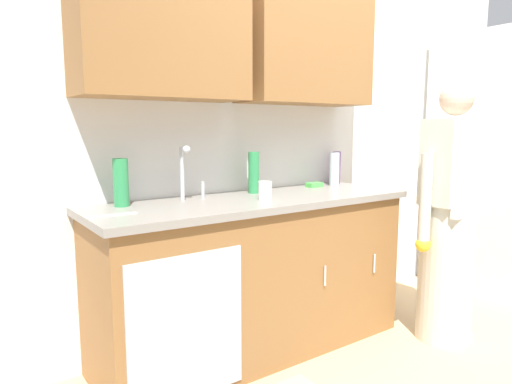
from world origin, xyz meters
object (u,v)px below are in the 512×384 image
object	(u,v)px
bottle_water_tall	(336,168)
knife_on_counter	(112,215)
sink	(201,206)
sponge	(314,185)
person_at_sink	(449,233)
bottle_dish_liquid	(254,173)
cup_by_sink	(265,191)
bottle_soap	(121,183)
bottle_cleaner_spray	(334,169)

from	to	relation	value
bottle_water_tall	knife_on_counter	size ratio (longest dim) A/B	0.98
sink	sponge	bearing A→B (deg)	9.37
person_at_sink	bottle_dish_liquid	xyz separation A→B (m)	(-0.97, 0.74, 0.38)
sink	knife_on_counter	world-z (taller)	sink
sink	cup_by_sink	distance (m)	0.38
bottle_soap	cup_by_sink	xyz separation A→B (m)	(0.74, -0.26, -0.07)
sink	bottle_soap	bearing A→B (deg)	157.89
bottle_dish_liquid	sponge	xyz separation A→B (m)	(0.51, 0.00, -0.11)
sponge	sink	bearing A→B (deg)	-170.63
bottle_cleaner_spray	bottle_water_tall	xyz separation A→B (m)	(0.11, 0.09, 0.00)
person_at_sink	sponge	xyz separation A→B (m)	(-0.46, 0.75, 0.26)
sink	cup_by_sink	size ratio (longest dim) A/B	4.73
sink	bottle_cleaner_spray	xyz separation A→B (m)	(1.14, 0.13, 0.13)
bottle_water_tall	knife_on_counter	world-z (taller)	bottle_water_tall
sink	bottle_soap	distance (m)	0.44
bottle_cleaner_spray	knife_on_counter	world-z (taller)	bottle_cleaner_spray
sink	bottle_cleaner_spray	world-z (taller)	sink
bottle_dish_liquid	person_at_sink	bearing A→B (deg)	-37.43
sink	sponge	world-z (taller)	sink
bottle_cleaner_spray	cup_by_sink	xyz separation A→B (m)	(-0.78, -0.23, -0.06)
sink	bottle_water_tall	xyz separation A→B (m)	(1.24, 0.22, 0.13)
sink	bottle_water_tall	world-z (taller)	sink
person_at_sink	bottle_dish_liquid	distance (m)	1.28
bottle_cleaner_spray	knife_on_counter	distance (m)	1.66
bottle_dish_liquid	bottle_cleaner_spray	bearing A→B (deg)	-2.06
bottle_soap	cup_by_sink	size ratio (longest dim) A/B	2.38
bottle_soap	bottle_dish_liquid	bearing A→B (deg)	0.15
sink	cup_by_sink	xyz separation A→B (m)	(0.36, -0.10, 0.07)
sink	bottle_dish_liquid	distance (m)	0.51
knife_on_counter	bottle_soap	bearing A→B (deg)	-119.29
bottle_cleaner_spray	sponge	distance (m)	0.19
bottle_soap	bottle_water_tall	distance (m)	1.63
sink	bottle_cleaner_spray	size ratio (longest dim) A/B	2.14
person_at_sink	bottle_water_tall	size ratio (longest dim) A/B	6.91
sink	bottle_cleaner_spray	distance (m)	1.15
cup_by_sink	sponge	xyz separation A→B (m)	(0.62, 0.26, -0.04)
sink	bottle_cleaner_spray	bearing A→B (deg)	6.69
knife_on_counter	sponge	size ratio (longest dim) A/B	2.18
bottle_soap	sponge	size ratio (longest dim) A/B	2.28
sink	bottle_soap	xyz separation A→B (m)	(-0.38, 0.16, 0.14)
bottle_water_tall	knife_on_counter	distance (m)	1.78
bottle_soap	bottle_water_tall	world-z (taller)	bottle_soap
knife_on_counter	person_at_sink	bearing A→B (deg)	164.84
bottle_cleaner_spray	person_at_sink	bearing A→B (deg)	-67.74
person_at_sink	knife_on_counter	world-z (taller)	person_at_sink
cup_by_sink	knife_on_counter	bearing A→B (deg)	178.21
bottle_dish_liquid	cup_by_sink	size ratio (longest dim) A/B	2.45
bottle_water_tall	cup_by_sink	distance (m)	0.94
bottle_soap	sponge	distance (m)	1.36
bottle_dish_liquid	sponge	size ratio (longest dim) A/B	2.36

